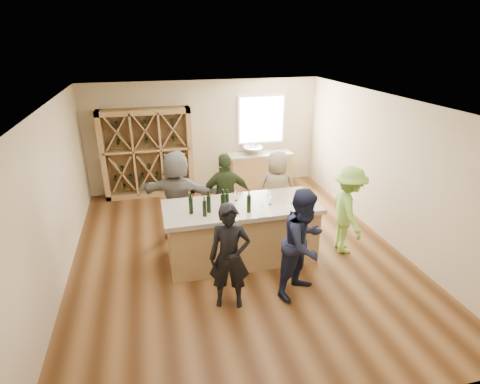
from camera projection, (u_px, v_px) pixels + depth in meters
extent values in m
cube|color=brown|center=(237.00, 254.00, 7.15)|extent=(6.00, 7.00, 0.10)
cube|color=white|center=(237.00, 100.00, 6.02)|extent=(6.00, 7.00, 0.10)
cube|color=#CAB692|center=(205.00, 135.00, 9.75)|extent=(6.00, 0.10, 2.80)
cube|color=#CAB692|center=(329.00, 323.00, 3.41)|extent=(6.00, 0.10, 2.80)
cube|color=#CAB692|center=(50.00, 201.00, 5.90)|extent=(0.10, 7.00, 2.80)
cube|color=#CAB692|center=(390.00, 170.00, 7.27)|extent=(0.10, 7.00, 2.80)
cube|color=white|center=(261.00, 120.00, 9.88)|extent=(1.30, 0.06, 1.30)
cube|color=white|center=(262.00, 120.00, 9.85)|extent=(1.18, 0.01, 1.18)
cube|color=#A3804E|center=(148.00, 153.00, 9.28)|extent=(2.20, 0.45, 2.20)
cube|color=#A3804E|center=(260.00, 170.00, 10.13)|extent=(1.60, 0.58, 0.86)
cube|color=#A09583|center=(260.00, 154.00, 9.95)|extent=(1.70, 0.62, 0.06)
imported|color=silver|center=(253.00, 150.00, 9.86)|extent=(0.54, 0.54, 0.19)
cylinder|color=silver|center=(251.00, 146.00, 10.00)|extent=(0.02, 0.02, 0.30)
cube|color=#A3804E|center=(241.00, 234.00, 6.75)|extent=(2.60, 1.00, 1.00)
cube|color=#A09583|center=(241.00, 207.00, 6.54)|extent=(2.72, 1.12, 0.08)
cylinder|color=black|center=(191.00, 205.00, 6.16)|extent=(0.09, 0.09, 0.29)
cylinder|color=black|center=(205.00, 209.00, 6.08)|extent=(0.08, 0.08, 0.27)
cylinder|color=black|center=(209.00, 204.00, 6.21)|extent=(0.09, 0.09, 0.30)
cylinder|color=black|center=(223.00, 203.00, 6.19)|extent=(0.09, 0.09, 0.33)
cylinder|color=black|center=(227.00, 202.00, 6.28)|extent=(0.09, 0.09, 0.30)
cone|color=white|center=(231.00, 213.00, 6.00)|extent=(0.08, 0.08, 0.19)
cone|color=white|center=(262.00, 211.00, 6.12)|extent=(0.07, 0.07, 0.16)
cone|color=white|center=(292.00, 207.00, 6.23)|extent=(0.08, 0.08, 0.19)
cone|color=white|center=(270.00, 200.00, 6.50)|extent=(0.08, 0.08, 0.17)
cone|color=white|center=(297.00, 202.00, 6.44)|extent=(0.07, 0.07, 0.17)
cube|color=white|center=(230.00, 218.00, 6.07)|extent=(0.32, 0.36, 0.00)
cube|color=white|center=(264.00, 213.00, 6.23)|extent=(0.27, 0.33, 0.00)
cube|color=white|center=(296.00, 208.00, 6.40)|extent=(0.26, 0.34, 0.00)
imported|color=black|center=(230.00, 257.00, 5.45)|extent=(0.70, 0.58, 1.67)
imported|color=#191E38|center=(304.00, 243.00, 5.71)|extent=(0.98, 0.86, 1.77)
imported|color=#8CC64C|center=(348.00, 210.00, 6.88)|extent=(0.66, 1.15, 1.68)
imported|color=#263319|center=(226.00, 196.00, 7.40)|extent=(1.04, 0.57, 1.74)
imported|color=gray|center=(277.00, 190.00, 7.76)|extent=(0.92, 0.70, 1.69)
imported|color=slate|center=(178.00, 195.00, 7.34)|extent=(1.80, 1.17, 1.82)
cylinder|color=black|center=(249.00, 204.00, 6.21)|extent=(0.07, 0.07, 0.30)
cone|color=white|center=(236.00, 196.00, 6.66)|extent=(0.07, 0.07, 0.18)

